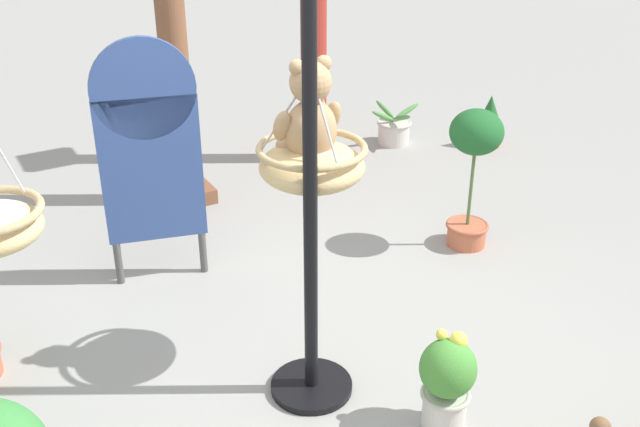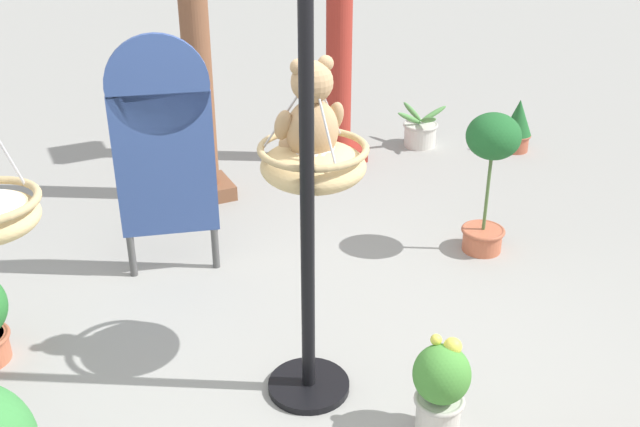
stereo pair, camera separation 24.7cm
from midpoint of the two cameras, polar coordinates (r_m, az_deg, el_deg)
The scene contains 11 objects.
ground_plane at distance 4.28m, azimuth 2.00°, elevation -11.94°, with size 40.00×40.00×0.00m, color gray.
display_pole_central at distance 3.76m, azimuth 0.96°, elevation -4.91°, with size 0.44×0.44×2.31m.
hanging_basket_with_teddy at distance 3.79m, azimuth 1.35°, elevation 3.82°, with size 0.56×0.56×0.60m.
teddy_bear at distance 3.72m, azimuth 1.22°, elevation 7.29°, with size 0.37×0.33×0.53m.
greenhouse_pillar_left at distance 5.83m, azimuth -8.30°, elevation 14.07°, with size 0.42×0.42×2.94m.
greenhouse_pillar_right at distance 6.59m, azimuth 2.60°, elevation 14.89°, with size 0.43×0.43×2.75m.
potted_plant_bushy_green at distance 7.34m, azimuth 15.71°, elevation 6.44°, with size 0.27×0.27×0.50m.
potted_plant_small_succulent at distance 3.80m, azimuth 11.04°, elevation -12.84°, with size 0.28×0.28×0.55m.
potted_plant_trailing_ivy at distance 5.30m, azimuth 14.11°, elevation 3.45°, with size 0.37×0.37×1.03m.
potted_plant_broad_leaf at distance 7.30m, azimuth 8.58°, elevation 6.20°, with size 0.55×0.56×0.39m.
display_sign_board at distance 4.83m, azimuth -10.41°, elevation 5.54°, with size 0.63×0.20×1.64m.
Camera 2 is at (-1.47, -3.00, 2.68)m, focal length 42.17 mm.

